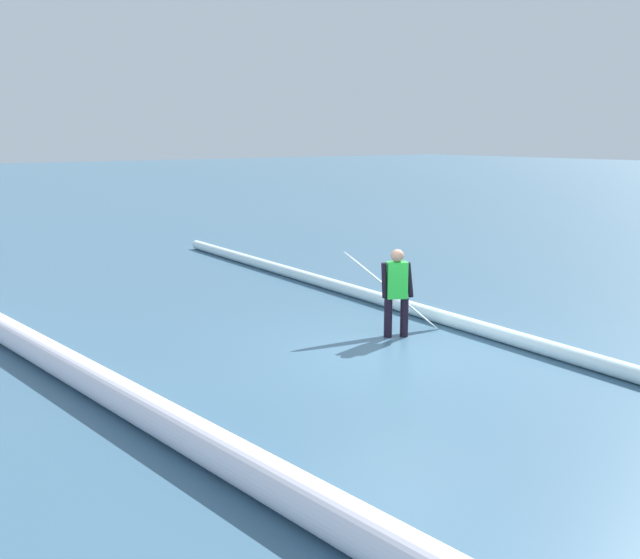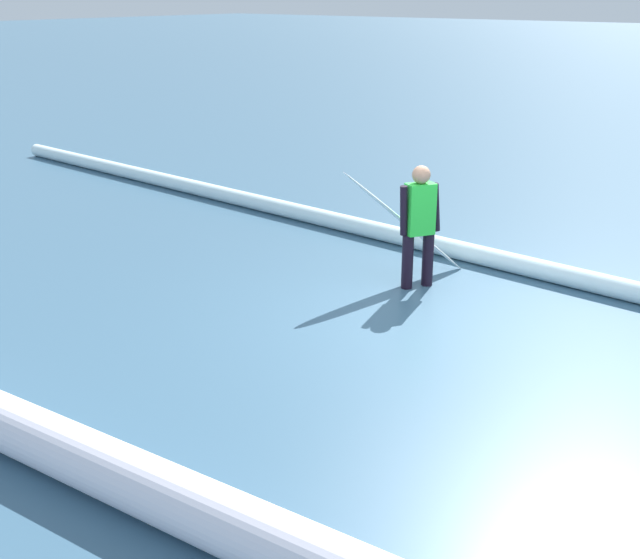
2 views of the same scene
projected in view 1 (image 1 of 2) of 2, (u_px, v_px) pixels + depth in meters
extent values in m
plane|color=#3B5F79|center=(397.00, 353.00, 11.77)|extent=(171.27, 171.27, 0.00)
cylinder|color=black|center=(388.00, 318.00, 12.64)|extent=(0.14, 0.14, 0.67)
cylinder|color=black|center=(404.00, 317.00, 12.67)|extent=(0.14, 0.14, 0.67)
cube|color=#2DD83F|center=(397.00, 280.00, 12.53)|extent=(0.34, 0.39, 0.62)
sphere|color=tan|center=(397.00, 256.00, 12.45)|extent=(0.22, 0.22, 0.22)
cylinder|color=black|center=(384.00, 280.00, 12.51)|extent=(0.09, 0.13, 0.61)
cylinder|color=black|center=(409.00, 280.00, 12.56)|extent=(0.09, 0.18, 0.61)
ellipsoid|color=white|center=(392.00, 291.00, 12.93)|extent=(1.04, 1.63, 1.47)
ellipsoid|color=blue|center=(392.00, 291.00, 12.93)|extent=(0.75, 1.26, 1.18)
cylinder|color=white|center=(504.00, 335.00, 12.33)|extent=(24.68, 1.70, 0.26)
cylinder|color=white|center=(61.00, 362.00, 10.58)|extent=(19.86, 2.00, 0.43)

